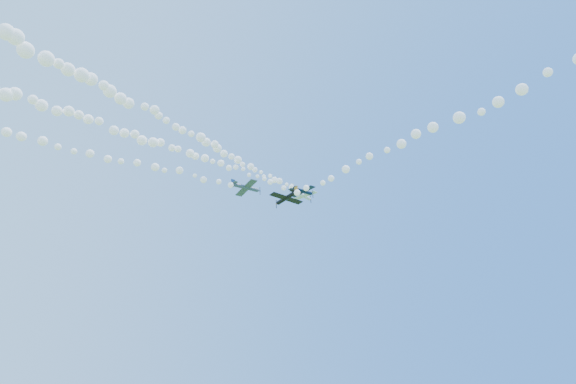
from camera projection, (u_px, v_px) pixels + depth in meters
plane_white at (303, 196)px, 110.58m from camera, size 6.71×7.09×1.88m
smoke_trail_white at (191, 134)px, 83.96m from camera, size 64.42×19.16×2.86m
plane_navy at (302, 191)px, 104.59m from camera, size 6.58×6.83×1.81m
smoke_trail_navy at (152, 141)px, 83.64m from camera, size 66.31×3.22×2.61m
plane_grey at (246, 187)px, 93.95m from camera, size 6.56×6.94×2.07m
smoke_trail_grey at (12, 135)px, 74.26m from camera, size 76.28×12.57×3.02m
plane_black at (287, 198)px, 85.53m from camera, size 6.63×6.34×2.52m
smoke_trail_black at (522, 88)px, 54.55m from camera, size 3.32×82.16×2.65m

